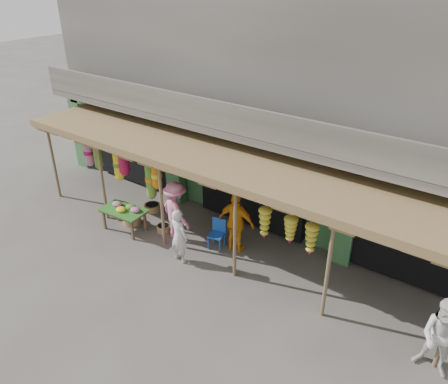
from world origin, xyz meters
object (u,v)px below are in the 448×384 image
Objects in this scene: blue_chair at (218,232)px; person_front at (179,236)px; flower_table at (124,211)px; person_right at (443,338)px; person_vendor at (237,222)px; person_shopper at (176,211)px.

person_front reaches higher than blue_chair.
blue_chair is (2.82, 0.95, -0.18)m from flower_table.
flower_table is 0.80× the size of person_right.
person_vendor is 1.00× the size of person_shopper.
person_vendor reaches higher than person_shopper.
person_vendor reaches higher than blue_chair.
flower_table is at bearing 12.36° from person_vendor.
blue_chair is at bearing 8.96° from person_vendor.
person_front is (2.39, -0.21, 0.13)m from flower_table.
blue_chair is at bearing 14.37° from flower_table.
person_right is at bearing -21.64° from blue_chair.
blue_chair is 1.36m from person_shopper.
person_right is (6.60, 0.19, 0.10)m from person_front.
person_front reaches higher than flower_table.
flower_table is 2.40m from person_front.
blue_chair is 0.72m from person_vendor.
flower_table is 1.64× the size of blue_chair.
person_right is (8.99, -0.03, 0.23)m from flower_table.
person_shopper is at bearing -38.04° from person_front.
person_right is 0.97× the size of person_shopper.
flower_table is 0.90× the size of person_front.
person_right reaches higher than person_front.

